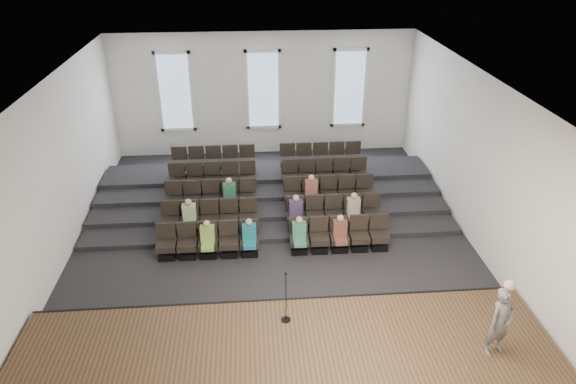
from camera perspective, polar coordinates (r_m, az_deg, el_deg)
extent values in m
plane|color=black|center=(15.80, -1.62, -5.55)|extent=(14.00, 14.00, 0.00)
cube|color=white|center=(13.70, -1.90, 12.22)|extent=(12.00, 14.00, 0.02)
cube|color=white|center=(21.14, -2.76, 10.77)|extent=(12.00, 0.04, 5.00)
cube|color=white|center=(8.76, 0.76, -17.17)|extent=(12.00, 0.04, 5.00)
cube|color=white|center=(15.54, -24.52, 1.69)|extent=(0.04, 14.00, 5.00)
cube|color=white|center=(16.00, 20.35, 3.24)|extent=(0.04, 14.00, 5.00)
cube|color=#4C3620|center=(11.71, -0.21, -18.34)|extent=(11.80, 3.60, 0.50)
cube|color=black|center=(12.99, -0.82, -12.71)|extent=(11.80, 0.06, 0.52)
cube|color=black|center=(17.75, -2.03, -1.23)|extent=(11.80, 4.80, 0.15)
cube|color=black|center=(18.18, -2.11, -0.22)|extent=(11.80, 3.75, 0.30)
cube|color=black|center=(18.61, -2.19, 0.74)|extent=(11.80, 2.70, 0.45)
cube|color=black|center=(19.04, -2.27, 1.66)|extent=(11.80, 1.65, 0.60)
cube|color=black|center=(15.45, -13.24, -6.82)|extent=(0.47, 0.43, 0.20)
cube|color=black|center=(15.28, -13.36, -5.87)|extent=(0.55, 0.50, 0.19)
cube|color=black|center=(15.23, -13.43, -4.15)|extent=(0.55, 0.08, 0.50)
cube|color=black|center=(15.36, -11.02, -6.78)|extent=(0.47, 0.43, 0.20)
cube|color=black|center=(15.19, -11.12, -5.82)|extent=(0.55, 0.50, 0.19)
cube|color=black|center=(15.15, -11.19, -4.09)|extent=(0.55, 0.08, 0.50)
cube|color=black|center=(15.30, -8.77, -6.72)|extent=(0.47, 0.43, 0.20)
cube|color=black|center=(15.12, -8.85, -5.76)|extent=(0.55, 0.50, 0.19)
cube|color=black|center=(15.08, -8.92, -4.02)|extent=(0.55, 0.08, 0.50)
cube|color=black|center=(15.26, -6.51, -6.66)|extent=(0.47, 0.43, 0.20)
cube|color=black|center=(15.08, -6.57, -5.69)|extent=(0.55, 0.50, 0.19)
cube|color=black|center=(15.04, -6.64, -3.94)|extent=(0.55, 0.08, 0.50)
cube|color=black|center=(15.24, -4.24, -6.58)|extent=(0.47, 0.43, 0.20)
cube|color=black|center=(15.07, -4.28, -5.61)|extent=(0.55, 0.50, 0.19)
cube|color=black|center=(15.02, -4.35, -3.86)|extent=(0.55, 0.08, 0.50)
cube|color=black|center=(15.30, 1.23, -6.36)|extent=(0.47, 0.43, 0.20)
cube|color=black|center=(15.12, 1.24, -5.38)|extent=(0.55, 0.50, 0.19)
cube|color=black|center=(15.08, 1.18, -3.64)|extent=(0.55, 0.08, 0.50)
cube|color=black|center=(15.36, 3.47, -6.25)|extent=(0.47, 0.43, 0.20)
cube|color=black|center=(15.19, 3.50, -5.28)|extent=(0.55, 0.50, 0.19)
cube|color=black|center=(15.15, 3.44, -3.55)|extent=(0.55, 0.08, 0.50)
cube|color=black|center=(15.45, 5.69, -6.13)|extent=(0.47, 0.43, 0.20)
cube|color=black|center=(15.28, 5.74, -5.16)|extent=(0.55, 0.50, 0.19)
cube|color=black|center=(15.23, 5.68, -3.44)|extent=(0.55, 0.08, 0.50)
cube|color=black|center=(15.56, 7.88, -6.00)|extent=(0.47, 0.43, 0.20)
cube|color=black|center=(15.39, 7.95, -5.04)|extent=(0.55, 0.50, 0.19)
cube|color=black|center=(15.34, 7.89, -3.33)|extent=(0.55, 0.08, 0.50)
cube|color=black|center=(15.69, 10.03, -5.87)|extent=(0.47, 0.43, 0.20)
cube|color=black|center=(15.52, 10.12, -4.92)|extent=(0.55, 0.50, 0.19)
cube|color=black|center=(15.48, 10.07, -3.22)|extent=(0.55, 0.08, 0.50)
cube|color=black|center=(16.23, -12.83, -4.29)|extent=(0.47, 0.43, 0.20)
cube|color=black|center=(16.08, -12.95, -3.35)|extent=(0.55, 0.50, 0.19)
cube|color=black|center=(16.05, -13.01, -1.71)|extent=(0.55, 0.08, 0.50)
cube|color=black|center=(16.15, -10.72, -4.23)|extent=(0.47, 0.43, 0.20)
cube|color=black|center=(15.99, -10.82, -3.29)|extent=(0.55, 0.50, 0.19)
cube|color=black|center=(15.97, -10.88, -1.64)|extent=(0.55, 0.08, 0.50)
cube|color=black|center=(16.09, -8.60, -4.17)|extent=(0.47, 0.43, 0.20)
cube|color=black|center=(15.93, -8.68, -3.22)|extent=(0.55, 0.50, 0.19)
cube|color=black|center=(15.91, -8.74, -1.57)|extent=(0.55, 0.08, 0.50)
cube|color=black|center=(16.05, -6.46, -4.10)|extent=(0.47, 0.43, 0.20)
cube|color=black|center=(15.89, -6.52, -3.15)|extent=(0.55, 0.50, 0.19)
cube|color=black|center=(15.87, -6.58, -1.49)|extent=(0.55, 0.08, 0.50)
cube|color=black|center=(16.04, -4.31, -4.02)|extent=(0.47, 0.43, 0.20)
cube|color=black|center=(15.88, -4.35, -3.07)|extent=(0.55, 0.50, 0.19)
cube|color=black|center=(15.85, -4.41, -1.41)|extent=(0.55, 0.08, 0.50)
cube|color=black|center=(16.09, 0.86, -3.82)|extent=(0.47, 0.43, 0.20)
cube|color=black|center=(15.93, 0.87, -2.87)|extent=(0.55, 0.50, 0.19)
cube|color=black|center=(15.91, 0.81, -1.22)|extent=(0.55, 0.08, 0.50)
cube|color=black|center=(16.15, 2.99, -3.73)|extent=(0.47, 0.43, 0.20)
cube|color=black|center=(15.99, 3.02, -2.78)|extent=(0.55, 0.50, 0.19)
cube|color=black|center=(15.97, 2.96, -1.13)|extent=(0.55, 0.08, 0.50)
cube|color=black|center=(16.23, 5.09, -3.63)|extent=(0.47, 0.43, 0.20)
cube|color=black|center=(16.08, 5.14, -2.69)|extent=(0.55, 0.50, 0.19)
cube|color=black|center=(16.05, 5.08, -1.05)|extent=(0.55, 0.08, 0.50)
cube|color=black|center=(16.34, 7.17, -3.53)|extent=(0.47, 0.43, 0.20)
cube|color=black|center=(16.18, 7.24, -2.59)|extent=(0.55, 0.50, 0.19)
cube|color=black|center=(16.16, 7.18, -0.96)|extent=(0.55, 0.08, 0.50)
cube|color=black|center=(16.46, 9.22, -3.42)|extent=(0.47, 0.43, 0.20)
cube|color=black|center=(16.31, 9.31, -2.49)|extent=(0.55, 0.50, 0.19)
cube|color=black|center=(16.29, 9.25, -0.87)|extent=(0.55, 0.08, 0.50)
cube|color=black|center=(17.05, -12.47, -1.99)|extent=(0.47, 0.42, 0.20)
cube|color=black|center=(16.90, -12.57, -1.08)|extent=(0.55, 0.50, 0.19)
cube|color=black|center=(16.90, -12.63, 0.48)|extent=(0.55, 0.08, 0.50)
cube|color=black|center=(16.97, -10.46, -1.93)|extent=(0.47, 0.42, 0.20)
cube|color=black|center=(16.82, -10.55, -1.01)|extent=(0.55, 0.50, 0.19)
cube|color=black|center=(16.82, -10.61, 0.56)|extent=(0.55, 0.08, 0.50)
cube|color=black|center=(16.92, -8.44, -1.86)|extent=(0.47, 0.42, 0.20)
cube|color=black|center=(16.77, -8.52, -0.94)|extent=(0.55, 0.50, 0.19)
cube|color=black|center=(16.76, -8.58, 0.64)|extent=(0.55, 0.08, 0.50)
cube|color=black|center=(16.88, -6.41, -1.79)|extent=(0.47, 0.42, 0.20)
cube|color=black|center=(16.73, -6.47, -0.86)|extent=(0.55, 0.50, 0.19)
cube|color=black|center=(16.72, -6.53, 0.71)|extent=(0.55, 0.08, 0.50)
cube|color=black|center=(16.86, -4.38, -1.71)|extent=(0.47, 0.42, 0.20)
cube|color=black|center=(16.71, -4.41, -0.79)|extent=(0.55, 0.50, 0.19)
cube|color=black|center=(16.71, -4.47, 0.79)|extent=(0.55, 0.08, 0.50)
cube|color=black|center=(16.92, 0.54, -1.53)|extent=(0.47, 0.42, 0.20)
cube|color=black|center=(16.77, 0.54, -0.60)|extent=(0.55, 0.50, 0.19)
cube|color=black|center=(16.76, 0.49, 0.97)|extent=(0.55, 0.08, 0.50)
cube|color=black|center=(16.97, 2.56, -1.45)|extent=(0.47, 0.42, 0.20)
cube|color=black|center=(16.82, 2.58, -0.52)|extent=(0.55, 0.50, 0.19)
cube|color=black|center=(16.82, 2.52, 1.04)|extent=(0.55, 0.08, 0.50)
cube|color=black|center=(17.05, 4.56, -1.36)|extent=(0.47, 0.42, 0.20)
cube|color=black|center=(16.90, 4.60, -0.45)|extent=(0.55, 0.50, 0.19)
cube|color=black|center=(16.90, 4.54, 1.11)|extent=(0.55, 0.08, 0.50)
cube|color=black|center=(17.15, 6.54, -1.28)|extent=(0.47, 0.42, 0.20)
cube|color=black|center=(17.00, 6.60, -0.37)|extent=(0.55, 0.50, 0.19)
cube|color=black|center=(17.00, 6.54, 1.18)|extent=(0.55, 0.08, 0.50)
cube|color=black|center=(17.27, 8.50, -1.20)|extent=(0.47, 0.42, 0.20)
cube|color=black|center=(17.12, 8.57, -0.29)|extent=(0.55, 0.50, 0.19)
cube|color=black|center=(17.12, 8.52, 1.25)|extent=(0.55, 0.08, 0.50)
cube|color=black|center=(17.90, -12.14, 0.09)|extent=(0.47, 0.42, 0.20)
cube|color=black|center=(17.76, -12.23, 0.98)|extent=(0.55, 0.50, 0.19)
cube|color=black|center=(17.77, -12.29, 2.46)|extent=(0.55, 0.08, 0.50)
cube|color=black|center=(17.82, -10.23, 0.16)|extent=(0.47, 0.42, 0.20)
cube|color=black|center=(17.68, -10.31, 1.05)|extent=(0.55, 0.50, 0.19)
cube|color=black|center=(17.69, -10.37, 2.54)|extent=(0.55, 0.08, 0.50)
cube|color=black|center=(17.77, -8.30, 0.24)|extent=(0.47, 0.42, 0.20)
cube|color=black|center=(17.63, -8.37, 1.13)|extent=(0.55, 0.50, 0.19)
cube|color=black|center=(17.64, -8.43, 2.62)|extent=(0.55, 0.08, 0.50)
cube|color=black|center=(17.73, -6.37, 0.31)|extent=(0.47, 0.42, 0.20)
cube|color=black|center=(17.59, -6.42, 1.20)|extent=(0.55, 0.50, 0.19)
cube|color=black|center=(17.60, -6.48, 2.70)|extent=(0.55, 0.08, 0.50)
cube|color=black|center=(17.72, -4.43, 0.38)|extent=(0.47, 0.42, 0.20)
cube|color=black|center=(17.58, -4.47, 1.28)|extent=(0.55, 0.50, 0.19)
cube|color=black|center=(17.59, -4.53, 2.78)|extent=(0.55, 0.08, 0.50)
cube|color=black|center=(17.77, 0.24, 0.55)|extent=(0.47, 0.42, 0.20)
cube|color=black|center=(17.63, 0.25, 1.45)|extent=(0.55, 0.50, 0.19)
cube|color=black|center=(17.64, 0.19, 2.94)|extent=(0.55, 0.08, 0.50)
cube|color=black|center=(17.82, 2.17, 0.62)|extent=(0.47, 0.42, 0.20)
cube|color=black|center=(17.68, 2.19, 1.51)|extent=(0.55, 0.50, 0.19)
cube|color=black|center=(17.69, 2.13, 3.01)|extent=(0.55, 0.08, 0.50)
cube|color=black|center=(17.90, 4.08, 0.69)|extent=(0.47, 0.42, 0.20)
cube|color=black|center=(17.76, 4.11, 1.58)|extent=(0.55, 0.50, 0.19)
cube|color=black|center=(17.77, 4.06, 3.06)|extent=(0.55, 0.08, 0.50)
cube|color=black|center=(17.99, 5.97, 0.76)|extent=(0.47, 0.42, 0.20)
cube|color=black|center=(17.85, 6.02, 1.64)|extent=(0.55, 0.50, 0.19)
cube|color=black|center=(17.86, 5.96, 3.12)|extent=(0.55, 0.08, 0.50)
cube|color=black|center=(18.10, 7.84, 0.82)|extent=(0.47, 0.42, 0.20)
cube|color=black|center=(17.97, 7.90, 1.70)|extent=(0.55, 0.50, 0.19)
cube|color=black|center=(17.98, 7.85, 3.17)|extent=(0.55, 0.08, 0.50)
cube|color=black|center=(18.76, -11.83, 1.99)|extent=(0.47, 0.42, 0.20)
cube|color=black|center=(18.63, -11.93, 2.84)|extent=(0.55, 0.50, 0.19)
cube|color=black|center=(18.66, -11.98, 4.26)|extent=(0.55, 0.08, 0.50)
cube|color=black|center=(18.69, -10.01, 2.06)|extent=(0.47, 0.42, 0.20)
cube|color=black|center=(18.56, -10.09, 2.92)|extent=(0.55, 0.50, 0.19)
cube|color=black|center=(18.59, -10.14, 4.34)|extent=(0.55, 0.08, 0.50)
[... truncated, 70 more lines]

